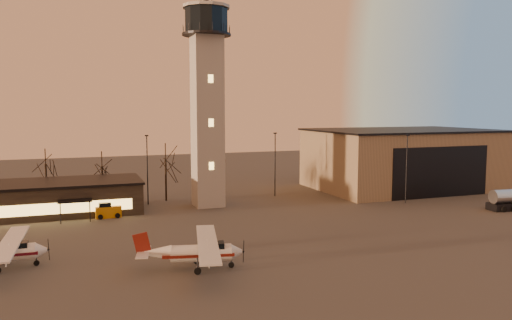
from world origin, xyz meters
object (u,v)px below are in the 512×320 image
Objects in this scene: service_cart at (108,212)px; control_tower at (207,91)px; hangar at (402,159)px; cessna_rear at (6,256)px; terminal at (43,198)px; cessna_front at (203,256)px.

control_tower is at bearing 8.71° from service_cart.
hangar is 2.48× the size of cessna_rear.
terminal reaches higher than cessna_rear.
cessna_front is 25.17m from service_cart.
terminal is at bearing 87.79° from cessna_rear.
cessna_rear is 3.79× the size of service_cart.
cessna_rear reaches higher than service_cart.
control_tower is 1.28× the size of terminal.
terminal is at bearing 144.42° from service_cart.
cessna_front is 17.29m from cessna_rear.
terminal is 2.06× the size of cessna_rear.
cessna_rear is (-16.20, 6.05, -0.03)m from cessna_front.
cessna_front reaches higher than cessna_rear.
control_tower is 26.24m from terminal.
cessna_front is 3.90× the size of service_cart.
control_tower reaches higher than hangar.
cessna_rear is at bearing 171.73° from cessna_front.
cessna_front is (-7.59, -27.31, -15.13)m from control_tower.
hangar is 53.80m from cessna_front.
terminal is 2.00× the size of cessna_front.
terminal reaches higher than cessna_front.
control_tower is 21.22m from service_cart.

